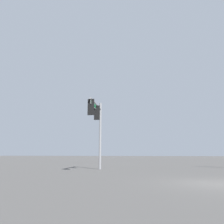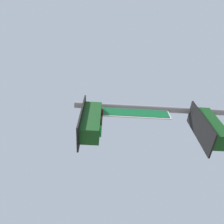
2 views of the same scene
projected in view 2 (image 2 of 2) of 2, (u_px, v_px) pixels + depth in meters
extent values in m
cylinder|color=gray|center=(170.00, 110.00, 4.96)|extent=(4.27, 0.90, 0.14)
cube|color=black|center=(200.00, 127.00, 4.39)|extent=(0.12, 0.52, 1.30)
cube|color=#144719|center=(209.00, 127.00, 4.39)|extent=(0.41, 0.38, 1.10)
cylinder|color=#144719|center=(199.00, 112.00, 4.92)|extent=(0.04, 0.04, 0.12)
cylinder|color=#340503|center=(212.00, 119.00, 4.69)|extent=(0.07, 0.22, 0.22)
cylinder|color=#392D05|center=(219.00, 128.00, 4.40)|extent=(0.07, 0.22, 0.22)
cube|color=black|center=(82.00, 121.00, 4.32)|extent=(0.12, 0.52, 1.30)
cube|color=#144719|center=(91.00, 121.00, 4.32)|extent=(0.41, 0.38, 1.10)
cylinder|color=#144719|center=(94.00, 107.00, 4.86)|extent=(0.04, 0.04, 0.12)
cylinder|color=#340503|center=(102.00, 114.00, 4.62)|extent=(0.07, 0.22, 0.22)
cylinder|color=#392D05|center=(101.00, 122.00, 4.33)|extent=(0.07, 0.22, 0.22)
cylinder|color=green|center=(101.00, 131.00, 4.04)|extent=(0.07, 0.22, 0.22)
cube|color=#0F602D|center=(126.00, 113.00, 4.71)|extent=(1.85, 0.37, 0.30)
cube|color=white|center=(126.00, 113.00, 4.71)|extent=(1.90, 0.36, 0.36)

